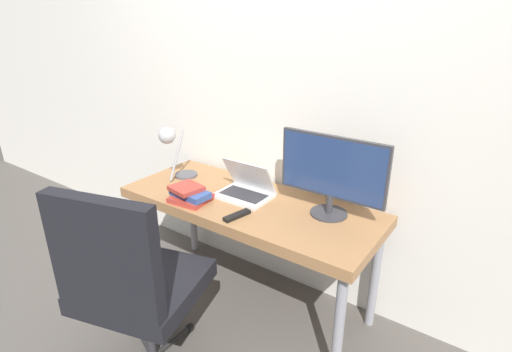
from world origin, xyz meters
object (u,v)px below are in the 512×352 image
object	(u,v)px
monitor	(332,172)
office_chair	(130,279)
desk_lamp	(172,146)
laptop	(246,189)
book_stack	(190,194)

from	to	relation	value
monitor	office_chair	bearing A→B (deg)	-122.45
desk_lamp	office_chair	distance (m)	0.92
office_chair	laptop	bearing A→B (deg)	85.75
laptop	book_stack	bearing A→B (deg)	-133.74
laptop	book_stack	size ratio (longest dim) A/B	1.32
laptop	book_stack	distance (m)	0.32
laptop	monitor	bearing A→B (deg)	8.50
desk_lamp	book_stack	bearing A→B (deg)	-28.94
monitor	desk_lamp	size ratio (longest dim) A/B	1.60
office_chair	book_stack	bearing A→B (deg)	105.96
desk_lamp	office_chair	xyz separation A→B (m)	(0.45, -0.72, -0.36)
book_stack	desk_lamp	bearing A→B (deg)	151.06
book_stack	office_chair	bearing A→B (deg)	-74.04
desk_lamp	monitor	bearing A→B (deg)	8.54
desk_lamp	book_stack	distance (m)	0.38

